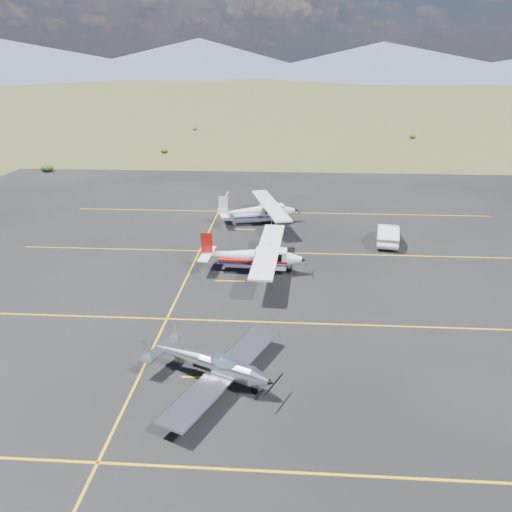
% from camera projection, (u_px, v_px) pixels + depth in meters
% --- Properties ---
extents(ground, '(1600.00, 1600.00, 0.00)m').
position_uv_depth(ground, '(270.00, 341.00, 26.32)').
color(ground, '#383D1C').
rests_on(ground, ground).
extents(apron, '(72.00, 72.00, 0.02)m').
position_uv_depth(apron, '(274.00, 285.00, 32.83)').
color(apron, black).
rests_on(apron, ground).
extents(aircraft_low_wing, '(6.41, 8.31, 1.86)m').
position_uv_depth(aircraft_low_wing, '(213.00, 364.00, 22.71)').
color(aircraft_low_wing, silver).
rests_on(aircraft_low_wing, apron).
extents(aircraft_cessna, '(6.39, 10.67, 2.70)m').
position_uv_depth(aircraft_cessna, '(253.00, 255.00, 34.59)').
color(aircraft_cessna, white).
rests_on(aircraft_cessna, apron).
extents(aircraft_plain, '(6.90, 10.49, 2.66)m').
position_uv_depth(aircraft_plain, '(259.00, 211.00, 44.97)').
color(aircraft_plain, silver).
rests_on(aircraft_plain, apron).
extents(sedan, '(2.37, 4.89, 1.55)m').
position_uv_depth(sedan, '(388.00, 234.00, 40.17)').
color(sedan, white).
rests_on(sedan, apron).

